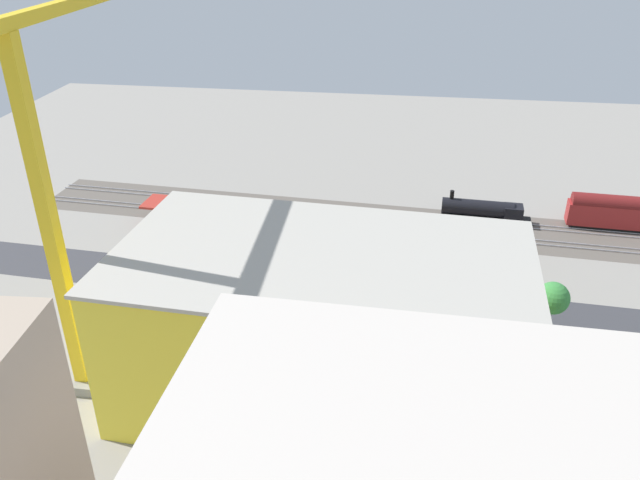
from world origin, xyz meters
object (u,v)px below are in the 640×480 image
Objects in this scene: construction_building at (322,329)px; street_tree_2 at (553,298)px; parked_car_0 at (509,291)px; street_tree_1 at (326,290)px; parked_car_2 at (414,286)px; tower_crane at (53,185)px; box_truck_0 at (242,294)px; passenger_coach at (632,213)px; street_tree_3 at (351,280)px; street_tree_4 at (256,272)px; locomotive at (486,212)px; parked_car_3 at (364,281)px; box_truck_1 at (339,302)px; parked_car_1 at (463,288)px; street_tree_5 at (324,289)px; traffic_light at (223,242)px.

construction_building is 30.24m from street_tree_2.
parked_car_0 is 0.69× the size of street_tree_1.
tower_crane is at bearing 32.75° from parked_car_2.
box_truck_0 is at bearing 16.46° from parked_car_2.
box_truck_0 is at bearing -8.03° from street_tree_1.
street_tree_3 is (42.90, 31.90, 2.78)m from passenger_coach.
parked_car_0 is at bearing -165.42° from street_tree_4.
locomotive is 0.38× the size of tower_crane.
parked_car_2 is 22.51m from street_tree_4.
tower_crane is at bearing 28.33° from street_tree_3.
parked_car_3 is 43.70m from tower_crane.
street_tree_4 is at bearing -50.12° from construction_building.
parked_car_2 is at bearing -143.39° from street_tree_1.
box_truck_1 is 3.54m from street_tree_1.
parked_car_1 is 17.77m from street_tree_3.
box_truck_1 is 1.22× the size of street_tree_5.
parked_car_3 is 24.06m from construction_building.
street_tree_2 is at bearing 177.96° from box_truck_1.
box_truck_1 is at bearing 23.22° from parked_car_1.
parked_car_1 is at bearing -152.79° from street_tree_5.
street_tree_5 is (4.43, 9.36, 4.01)m from parked_car_3.
locomotive reaches higher than box_truck_1.
street_tree_1 is at bearing 25.64° from parked_car_1.
parked_car_2 is at bearing -145.04° from box_truck_1.
street_tree_4 reaches higher than box_truck_1.
construction_building reaches higher than passenger_coach.
traffic_light is at bearing 19.65° from passenger_coach.
street_tree_4 is (8.97, -0.16, 1.80)m from street_tree_1.
parked_car_2 is 0.59× the size of traffic_light.
locomotive is 1.55× the size of box_truck_0.
street_tree_3 is at bearing 22.13° from parked_car_0.
parked_car_0 is 36.44m from box_truck_0.
box_truck_0 is 1.32× the size of traffic_light.
traffic_light is (40.42, -1.11, 3.99)m from parked_car_0.
locomotive is 0.75× the size of passenger_coach.
street_tree_1 reaches higher than parked_car_1.
parked_car_3 is 25.18m from street_tree_2.
passenger_coach is 47.89m from parked_car_3.
street_tree_4 is at bearing 32.70° from parked_car_3.
street_tree_5 is at bearing 54.94° from locomotive.
construction_building is 1.02× the size of tower_crane.
street_tree_5 is 1.08× the size of traffic_light.
parked_car_1 is 6.63m from parked_car_2.
parked_car_3 is 10.31m from street_tree_1.
parked_car_1 is 13.60m from parked_car_3.
parked_car_2 is 15.14m from street_tree_5.
street_tree_1 is 0.90× the size of traffic_light.
parked_car_1 is at bearing 1.78° from parked_car_0.
street_tree_2 is 24.66m from street_tree_3.
street_tree_1 is at bearing 19.97° from parked_car_0.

